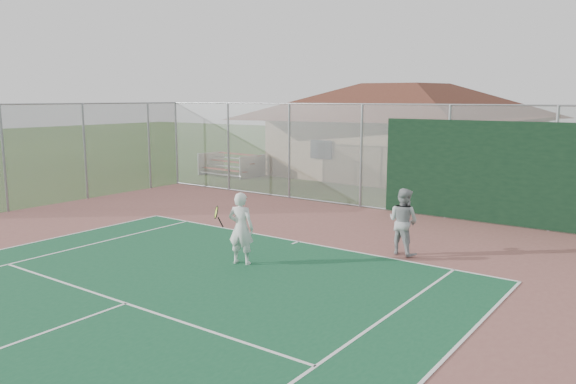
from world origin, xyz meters
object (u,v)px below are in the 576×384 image
object	(u,v)px
bleachers	(231,164)
player_grey_back	(403,222)
player_white_front	(241,229)
clubhouse	(405,121)

from	to	relation	value
bleachers	player_grey_back	bearing A→B (deg)	-28.21
bleachers	player_white_front	xyz separation A→B (m)	(9.97, -10.83, 0.27)
bleachers	player_white_front	world-z (taller)	player_white_front
clubhouse	player_white_front	world-z (taller)	clubhouse
clubhouse	player_grey_back	size ratio (longest dim) A/B	7.72
player_grey_back	bleachers	bearing A→B (deg)	-21.82
player_white_front	player_grey_back	xyz separation A→B (m)	(2.60, 2.87, -0.03)
clubhouse	player_white_front	distance (m)	15.67
player_grey_back	player_white_front	bearing A→B (deg)	58.29
player_white_front	player_grey_back	world-z (taller)	player_white_front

